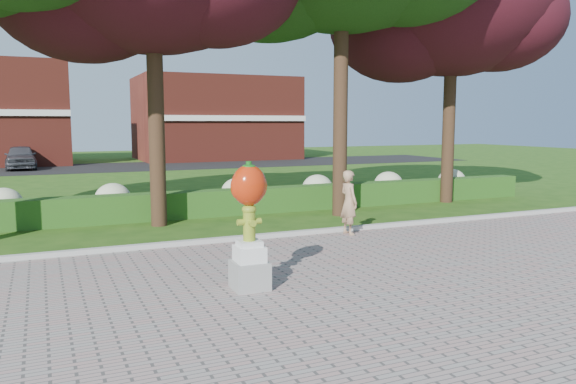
% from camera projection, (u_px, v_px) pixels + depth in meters
% --- Properties ---
extents(ground, '(100.00, 100.00, 0.00)m').
position_uv_depth(ground, '(320.00, 268.00, 11.14)').
color(ground, '#224711').
rests_on(ground, ground).
extents(walkway, '(40.00, 14.00, 0.04)m').
position_uv_depth(walkway, '(456.00, 337.00, 7.51)').
color(walkway, gray).
rests_on(walkway, ground).
extents(curb, '(40.00, 0.18, 0.15)m').
position_uv_depth(curb, '(264.00, 237.00, 13.85)').
color(curb, '#ADADA5').
rests_on(curb, ground).
extents(lawn_hedge, '(24.00, 0.70, 0.80)m').
position_uv_depth(lawn_hedge, '(217.00, 203.00, 17.44)').
color(lawn_hedge, '#204D16').
rests_on(lawn_hedge, ground).
extents(hydrangea_row, '(20.10, 1.10, 0.99)m').
position_uv_depth(hydrangea_row, '(225.00, 193.00, 18.56)').
color(hydrangea_row, '#B2B88D').
rests_on(hydrangea_row, ground).
extents(street, '(50.00, 8.00, 0.02)m').
position_uv_depth(street, '(124.00, 167.00, 36.55)').
color(street, black).
rests_on(street, ground).
extents(building_right, '(12.00, 8.00, 6.40)m').
position_uv_depth(building_right, '(215.00, 119.00, 44.81)').
color(building_right, maroon).
rests_on(building_right, ground).
extents(tree_far_right, '(7.88, 6.72, 10.21)m').
position_uv_depth(tree_far_right, '(449.00, 5.00, 19.63)').
color(tree_far_right, black).
rests_on(tree_far_right, ground).
extents(hydrant_sculpture, '(0.64, 0.61, 2.19)m').
position_uv_depth(hydrant_sculpture, '(249.00, 222.00, 9.51)').
color(hydrant_sculpture, gray).
rests_on(hydrant_sculpture, walkway).
extents(woman, '(0.42, 0.62, 1.64)m').
position_uv_depth(woman, '(349.00, 202.00, 14.26)').
color(woman, tan).
rests_on(woman, walkway).
extents(parked_car, '(1.86, 4.42, 1.49)m').
position_uv_depth(parked_car, '(21.00, 157.00, 34.68)').
color(parked_car, '#44464C').
rests_on(parked_car, street).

